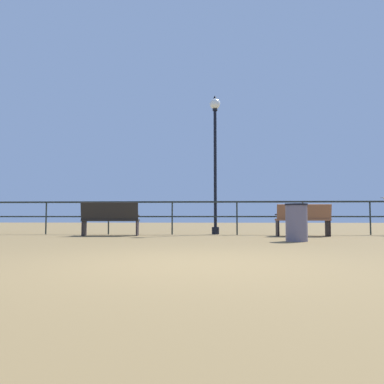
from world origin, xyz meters
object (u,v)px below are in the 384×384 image
Objects in this scene: bench_near_left at (110,218)px; trash_bin at (296,222)px; lamppost_center at (215,146)px; bench_near_right at (303,218)px.

trash_bin is at bearing -25.19° from bench_near_left.
bench_near_left is at bearing 154.81° from trash_bin.
lamppost_center is 4.37m from trash_bin.
bench_near_left is 5.34m from bench_near_right.
lamppost_center is 5.26× the size of trash_bin.
trash_bin is (4.69, -2.21, -0.09)m from bench_near_left.
bench_near_left is 1.12× the size of bench_near_right.
trash_bin is (-0.65, -2.22, -0.08)m from bench_near_right.
bench_near_left reaches higher than bench_near_right.
bench_near_right is 0.34× the size of lamppost_center.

